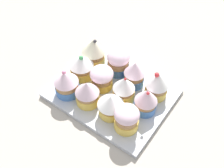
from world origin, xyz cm
name	(u,v)px	position (x,y,z in cm)	size (l,w,h in cm)	color
ground_plane	(112,98)	(0.00, 0.00, -1.50)	(180.00, 180.00, 3.00)	#B2A899
baking_tray	(112,93)	(0.00, 0.00, 0.60)	(29.36, 23.11, 1.20)	silver
cupcake_0	(157,84)	(-9.44, -5.68, 5.14)	(5.92, 5.92, 8.07)	#EFC651
cupcake_1	(134,74)	(-3.00, -5.54, 5.05)	(5.40, 5.40, 7.63)	#477AC6
cupcake_2	(118,61)	(2.92, -6.91, 4.87)	(6.08, 6.08, 7.30)	#477AC6
cupcake_3	(94,52)	(10.09, -5.53, 5.57)	(6.52, 6.52, 8.64)	#EFC651
cupcake_4	(145,102)	(-9.76, 0.42, 5.01)	(5.43, 5.43, 7.74)	#477AC6
cupcake_5	(124,88)	(-3.54, -0.20, 4.94)	(5.43, 5.43, 7.65)	#EFC651
cupcake_6	(101,79)	(3.18, 0.46, 4.56)	(5.98, 5.98, 6.43)	#EFC651
cupcake_7	(82,66)	(9.85, -0.01, 4.66)	(6.40, 6.40, 7.17)	#EFC651
cupcake_8	(127,118)	(-8.70, 6.52, 4.60)	(5.72, 5.72, 6.67)	#EFC651
cupcake_9	(111,105)	(-3.62, 5.59, 4.59)	(6.26, 6.26, 6.46)	#EFC651
cupcake_10	(87,93)	(2.96, 6.07, 4.75)	(5.89, 5.89, 7.04)	#EFC651
cupcake_11	(66,83)	(9.05, 6.73, 4.73)	(6.13, 6.13, 7.37)	#477AC6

